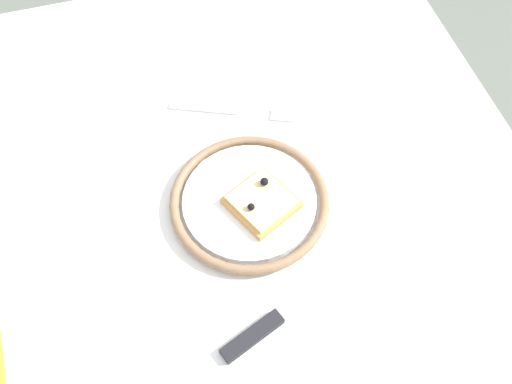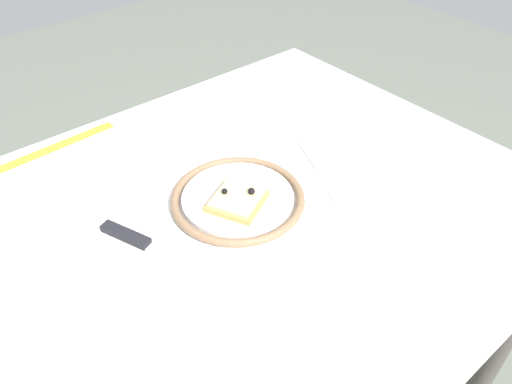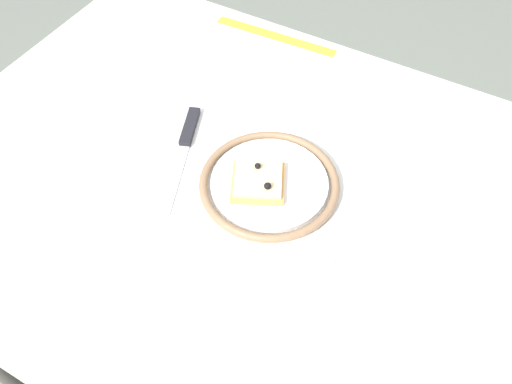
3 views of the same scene
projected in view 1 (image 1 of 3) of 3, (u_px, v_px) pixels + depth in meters
ground_plane at (263, 370)px, 1.47m from camera, size 6.00×6.00×0.00m
dining_table at (267, 255)px, 0.90m from camera, size 1.12×0.84×0.76m
plate at (249, 202)px, 0.84m from camera, size 0.23×0.23×0.02m
pizza_slice_near at (259, 202)px, 0.82m from camera, size 0.11×0.11×0.03m
knife at (273, 321)px, 0.75m from camera, size 0.10×0.23×0.01m
fork at (233, 111)px, 0.93m from camera, size 0.09×0.19×0.00m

